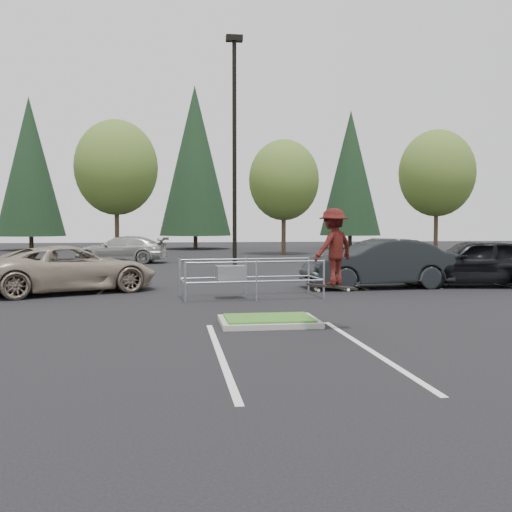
{
  "coord_description": "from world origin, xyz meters",
  "views": [
    {
      "loc": [
        -2.18,
        -13.28,
        2.28
      ],
      "look_at": [
        -0.08,
        1.5,
        1.47
      ],
      "focal_mm": 42.0,
      "sensor_mm": 36.0,
      "label": 1
    }
  ],
  "objects": [
    {
      "name": "light_pole",
      "position": [
        0.5,
        12.0,
        4.56
      ],
      "size": [
        0.7,
        0.6,
        10.12
      ],
      "color": "gray",
      "rests_on": "ground"
    },
    {
      "name": "decid_d",
      "position": [
        17.99,
        30.33,
        5.91
      ],
      "size": [
        5.76,
        5.76,
        9.43
      ],
      "color": "#38281C",
      "rests_on": "ground"
    },
    {
      "name": "skateboarder",
      "position": [
        1.2,
        -1.0,
        1.78
      ],
      "size": [
        1.2,
        1.07,
        1.75
      ],
      "rotation": [
        0.0,
        0.0,
        3.72
      ],
      "color": "black",
      "rests_on": "ground"
    },
    {
      "name": "grass_median",
      "position": [
        0.0,
        0.0,
        0.08
      ],
      "size": [
        2.2,
        1.6,
        0.16
      ],
      "color": "gray",
      "rests_on": "ground"
    },
    {
      "name": "decid_c",
      "position": [
        5.99,
        29.83,
        5.25
      ],
      "size": [
        5.12,
        5.12,
        8.38
      ],
      "color": "#38281C",
      "rests_on": "ground"
    },
    {
      "name": "car_r_charc",
      "position": [
        5.07,
        7.0,
        0.87
      ],
      "size": [
        5.38,
        2.16,
        1.74
      ],
      "primitive_type": "imported",
      "rotation": [
        0.0,
        0.0,
        4.77
      ],
      "color": "black",
      "rests_on": "ground"
    },
    {
      "name": "stall_lines",
      "position": [
        -1.35,
        6.02,
        0.0
      ],
      "size": [
        22.62,
        17.6,
        0.01
      ],
      "color": "silver",
      "rests_on": "ground"
    },
    {
      "name": "car_l_tan",
      "position": [
        -5.54,
        7.0,
        0.78
      ],
      "size": [
        6.16,
        4.64,
        1.55
      ],
      "primitive_type": "imported",
      "rotation": [
        0.0,
        0.0,
        1.99
      ],
      "color": "gray",
      "rests_on": "ground"
    },
    {
      "name": "car_r_black",
      "position": [
        8.7,
        7.0,
        0.87
      ],
      "size": [
        5.39,
        2.82,
        1.75
      ],
      "primitive_type": "imported",
      "rotation": [
        0.0,
        0.0,
        4.56
      ],
      "color": "black",
      "rests_on": "ground"
    },
    {
      "name": "conif_b",
      "position": [
        0.0,
        40.5,
        7.85
      ],
      "size": [
        6.38,
        6.38,
        14.5
      ],
      "color": "#38281C",
      "rests_on": "ground"
    },
    {
      "name": "conif_a",
      "position": [
        -14.0,
        40.0,
        7.1
      ],
      "size": [
        5.72,
        5.72,
        13.0
      ],
      "color": "#38281C",
      "rests_on": "ground"
    },
    {
      "name": "conif_c",
      "position": [
        14.0,
        39.5,
        6.85
      ],
      "size": [
        5.5,
        5.5,
        12.5
      ],
      "color": "#38281C",
      "rests_on": "ground"
    },
    {
      "name": "car_far_silver",
      "position": [
        -5.0,
        22.0,
        0.77
      ],
      "size": [
        5.6,
        3.03,
        1.54
      ],
      "primitive_type": "imported",
      "rotation": [
        0.0,
        0.0,
        4.54
      ],
      "color": "#A2A19C",
      "rests_on": "ground"
    },
    {
      "name": "cart_corral",
      "position": [
        -0.25,
        4.72,
        0.75
      ],
      "size": [
        4.36,
        1.89,
        1.2
      ],
      "rotation": [
        0.0,
        0.0,
        0.09
      ],
      "color": "#95979D",
      "rests_on": "ground"
    },
    {
      "name": "decid_b",
      "position": [
        -6.01,
        30.53,
        6.04
      ],
      "size": [
        5.89,
        5.89,
        9.64
      ],
      "color": "#38281C",
      "rests_on": "ground"
    },
    {
      "name": "ground",
      "position": [
        0.0,
        0.0,
        0.0
      ],
      "size": [
        120.0,
        120.0,
        0.0
      ],
      "primitive_type": "plane",
      "color": "black",
      "rests_on": "ground"
    }
  ]
}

